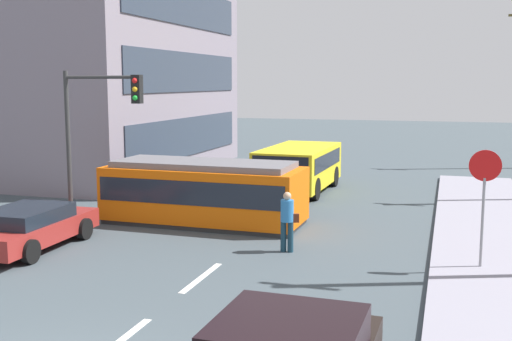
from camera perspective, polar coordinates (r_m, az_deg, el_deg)
The scene contains 13 objects.
ground_plane at distance 18.93m, azimuth -0.40°, elevation -6.16°, with size 120.00×120.00×0.00m, color #3F4A50.
sidewalk_curb_right at distance 14.31m, azimuth 21.71°, elevation -11.18°, with size 3.20×36.00×0.14m, color gray.
lane_stripe_2 at distance 15.30m, azimuth -4.96°, elevation -9.63°, with size 0.16×2.40×0.01m, color silver.
lane_stripe_3 at distance 26.02m, azimuth 4.57°, elevation -2.26°, with size 0.16×2.40×0.01m, color silver.
lane_stripe_4 at distance 31.83m, azimuth 6.92°, elevation -0.40°, with size 0.16×2.40×0.01m, color silver.
corner_building at distance 35.24m, azimuth -17.11°, elevation 10.54°, with size 14.26×15.40×12.80m.
streetcar_tram at distance 20.78m, azimuth -4.73°, elevation -1.89°, with size 6.56×2.68×2.07m.
city_bus at distance 26.79m, azimuth 3.89°, elevation 0.40°, with size 2.69×5.68×1.90m.
pedestrian_crossing at distance 17.28m, azimuth 2.86°, elevation -4.33°, with size 0.51×0.36×1.67m.
parked_sedan_mid at distance 18.75m, azimuth -19.86°, elevation -4.82°, with size 2.14×4.41×1.19m.
parked_sedan_far at distance 25.52m, azimuth -7.15°, elevation -1.09°, with size 2.15×4.57×1.19m.
stop_sign at distance 16.19m, azimuth 19.97°, elevation -1.15°, with size 0.76×0.07×2.88m.
traffic_light_mast at distance 19.66m, azimuth -14.24°, elevation 4.39°, with size 2.61×0.33×4.98m.
Camera 1 is at (5.52, -7.50, 4.64)m, focal length 44.19 mm.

